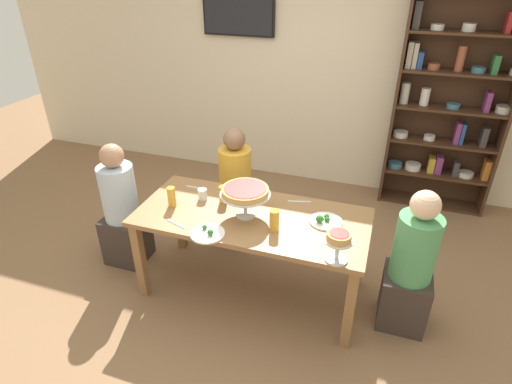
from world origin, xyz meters
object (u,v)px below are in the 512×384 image
(beer_glass_amber_spare, at_px, (172,197))
(water_glass_clear_far, at_px, (203,194))
(personal_pizza_stand, at_px, (338,241))
(diner_head_east, at_px, (410,271))
(deep_dish_pizza_stand, at_px, (245,193))
(dining_table, at_px, (252,225))
(beer_glass_amber_short, at_px, (274,221))
(television, at_px, (238,13))
(diner_far_left, at_px, (236,193))
(cutlery_knife_near, at_px, (196,188))
(salad_plate_near_diner, at_px, (325,221))
(beer_glass_amber_tall, at_px, (223,194))
(diner_head_west, at_px, (123,213))
(bookshelf, at_px, (449,108))
(salad_plate_far_diner, at_px, (208,233))
(cutlery_fork_far, at_px, (176,224))
(water_glass_clear_near, at_px, (253,193))
(cutlery_fork_near, at_px, (299,202))

(beer_glass_amber_spare, bearing_deg, water_glass_clear_far, 42.56)
(personal_pizza_stand, height_order, beer_glass_amber_spare, personal_pizza_stand)
(diner_head_east, xyz_separation_m, deep_dish_pizza_stand, (-1.24, -0.05, 0.45))
(dining_table, distance_m, beer_glass_amber_short, 0.31)
(television, xyz_separation_m, diner_far_left, (0.48, -1.43, -1.42))
(cutlery_knife_near, bearing_deg, deep_dish_pizza_stand, 153.81)
(salad_plate_near_diner, relative_size, beer_glass_amber_tall, 1.72)
(salad_plate_near_diner, bearing_deg, diner_head_west, -178.27)
(television, distance_m, cutlery_knife_near, 2.21)
(bookshelf, height_order, personal_pizza_stand, bookshelf)
(television, relative_size, water_glass_clear_far, 9.08)
(deep_dish_pizza_stand, bearing_deg, water_glass_clear_far, 163.51)
(beer_glass_amber_short, bearing_deg, salad_plate_far_diner, -155.06)
(salad_plate_far_diner, distance_m, cutlery_fork_far, 0.28)
(bookshelf, relative_size, diner_head_east, 1.92)
(cutlery_knife_near, xyz_separation_m, cutlery_fork_far, (0.10, -0.55, 0.00))
(dining_table, distance_m, diner_far_left, 0.80)
(diner_head_west, distance_m, salad_plate_far_diner, 1.10)
(cutlery_fork_far, bearing_deg, beer_glass_amber_short, 31.80)
(beer_glass_amber_spare, distance_m, water_glass_clear_far, 0.25)
(personal_pizza_stand, height_order, cutlery_fork_far, personal_pizza_stand)
(bookshelf, bearing_deg, dining_table, -125.71)
(diner_head_west, distance_m, beer_glass_amber_short, 1.48)
(deep_dish_pizza_stand, xyz_separation_m, water_glass_clear_near, (-0.03, 0.27, -0.16))
(beer_glass_amber_short, height_order, cutlery_fork_near, beer_glass_amber_short)
(diner_head_east, xyz_separation_m, cutlery_knife_near, (-1.79, 0.23, 0.25))
(water_glass_clear_far, distance_m, cutlery_knife_near, 0.21)
(deep_dish_pizza_stand, height_order, salad_plate_far_diner, deep_dish_pizza_stand)
(bookshelf, relative_size, cutlery_knife_near, 12.29)
(deep_dish_pizza_stand, distance_m, personal_pizza_stand, 0.81)
(salad_plate_near_diner, height_order, cutlery_knife_near, salad_plate_near_diner)
(television, distance_m, water_glass_clear_far, 2.34)
(diner_head_east, distance_m, water_glass_clear_far, 1.68)
(beer_glass_amber_short, xyz_separation_m, cutlery_fork_far, (-0.71, -0.15, -0.08))
(diner_head_east, bearing_deg, television, -45.12)
(cutlery_fork_near, bearing_deg, beer_glass_amber_short, 64.89)
(personal_pizza_stand, bearing_deg, beer_glass_amber_tall, 155.64)
(beer_glass_amber_tall, bearing_deg, beer_glass_amber_short, -26.48)
(cutlery_knife_near, distance_m, cutlery_fork_far, 0.56)
(water_glass_clear_far, height_order, cutlery_knife_near, water_glass_clear_far)
(salad_plate_near_diner, xyz_separation_m, salad_plate_far_diner, (-0.76, -0.42, -0.01))
(water_glass_clear_near, bearing_deg, diner_head_west, -169.25)
(water_glass_clear_far, xyz_separation_m, cutlery_knife_near, (-0.14, 0.15, -0.04))
(bookshelf, height_order, salad_plate_near_diner, bookshelf)
(diner_far_left, bearing_deg, diner_head_west, -51.72)
(diner_head_west, bearing_deg, cutlery_fork_near, 10.60)
(beer_glass_amber_short, distance_m, cutlery_knife_near, 0.91)
(bookshelf, height_order, beer_glass_amber_spare, bookshelf)
(dining_table, xyz_separation_m, television, (-0.88, 2.11, 1.26))
(diner_head_west, relative_size, personal_pizza_stand, 5.33)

